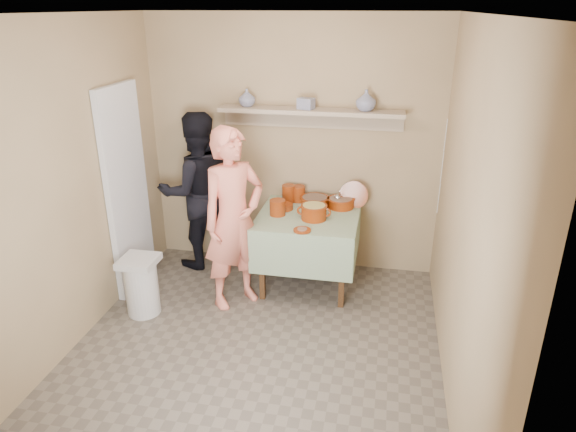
% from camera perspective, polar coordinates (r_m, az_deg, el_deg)
% --- Properties ---
extents(ground, '(3.50, 3.50, 0.00)m').
position_cam_1_polar(ground, '(4.33, -4.00, -15.37)').
color(ground, '#63594E').
rests_on(ground, ground).
extents(tile_panel, '(0.06, 0.70, 2.00)m').
position_cam_1_polar(tile_panel, '(5.15, -17.44, 2.66)').
color(tile_panel, silver).
rests_on(tile_panel, ground).
extents(plate_stack_a, '(0.13, 0.13, 0.18)m').
position_cam_1_polar(plate_stack_a, '(5.29, 0.06, 2.52)').
color(plate_stack_a, maroon).
rests_on(plate_stack_a, serving_table).
extents(plate_stack_b, '(0.14, 0.14, 0.17)m').
position_cam_1_polar(plate_stack_b, '(5.30, 1.15, 2.50)').
color(plate_stack_b, maroon).
rests_on(plate_stack_b, serving_table).
extents(bowl_stack, '(0.15, 0.15, 0.15)m').
position_cam_1_polar(bowl_stack, '(4.95, -1.17, 0.95)').
color(bowl_stack, maroon).
rests_on(bowl_stack, serving_table).
extents(empty_bowl, '(0.18, 0.18, 0.05)m').
position_cam_1_polar(empty_bowl, '(5.11, -0.44, 1.05)').
color(empty_bowl, maroon).
rests_on(empty_bowl, serving_table).
extents(propped_lid, '(0.29, 0.08, 0.28)m').
position_cam_1_polar(propped_lid, '(5.19, 7.32, 2.31)').
color(propped_lid, maroon).
rests_on(propped_lid, serving_table).
extents(vase_right, '(0.22, 0.22, 0.20)m').
position_cam_1_polar(vase_right, '(5.00, 8.66, 12.60)').
color(vase_right, navy).
rests_on(vase_right, wall_shelf).
extents(vase_left, '(0.19, 0.19, 0.17)m').
position_cam_1_polar(vase_left, '(5.18, -4.59, 12.97)').
color(vase_left, navy).
rests_on(vase_left, wall_shelf).
extents(ceramic_box, '(0.17, 0.15, 0.11)m').
position_cam_1_polar(ceramic_box, '(5.04, 2.01, 12.38)').
color(ceramic_box, navy).
rests_on(ceramic_box, wall_shelf).
extents(person_cook, '(0.72, 0.73, 1.70)m').
position_cam_1_polar(person_cook, '(4.67, -6.03, -0.38)').
color(person_cook, '#F07D67').
rests_on(person_cook, ground).
extents(person_helper, '(1.03, 0.97, 1.67)m').
position_cam_1_polar(person_helper, '(5.48, -10.02, 2.73)').
color(person_helper, black).
rests_on(person_helper, ground).
extents(room_shell, '(3.04, 3.54, 2.62)m').
position_cam_1_polar(room_shell, '(3.58, -4.69, 5.47)').
color(room_shell, tan).
rests_on(room_shell, ground).
extents(serving_table, '(0.97, 0.97, 0.76)m').
position_cam_1_polar(serving_table, '(5.04, 2.27, -1.07)').
color(serving_table, '#4C2D16').
rests_on(serving_table, ground).
extents(cazuela_meat_a, '(0.30, 0.30, 0.10)m').
position_cam_1_polar(cazuela_meat_a, '(5.19, 2.97, 1.71)').
color(cazuela_meat_a, maroon).
rests_on(cazuela_meat_a, serving_table).
extents(cazuela_meat_b, '(0.28, 0.28, 0.10)m').
position_cam_1_polar(cazuela_meat_b, '(5.17, 5.90, 1.56)').
color(cazuela_meat_b, maroon).
rests_on(cazuela_meat_b, serving_table).
extents(ladle, '(0.08, 0.26, 0.19)m').
position_cam_1_polar(ladle, '(5.14, 5.53, 2.07)').
color(ladle, silver).
rests_on(ladle, cazuela_meat_b).
extents(cazuela_rice, '(0.33, 0.25, 0.14)m').
position_cam_1_polar(cazuela_rice, '(4.86, 2.89, 0.58)').
color(cazuela_rice, maroon).
rests_on(cazuela_rice, serving_table).
extents(front_plate, '(0.16, 0.16, 0.03)m').
position_cam_1_polar(front_plate, '(4.62, 1.59, -1.56)').
color(front_plate, maroon).
rests_on(front_plate, serving_table).
extents(wall_shelf, '(1.80, 0.25, 0.21)m').
position_cam_1_polar(wall_shelf, '(5.10, 2.55, 11.34)').
color(wall_shelf, tan).
rests_on(wall_shelf, room_shell).
extents(trash_bin, '(0.32, 0.32, 0.56)m').
position_cam_1_polar(trash_bin, '(4.90, -15.96, -7.41)').
color(trash_bin, silver).
rests_on(trash_bin, ground).
extents(electrical_cord, '(0.01, 0.05, 0.90)m').
position_cam_1_polar(electrical_cord, '(5.00, 16.75, 5.20)').
color(electrical_cord, silver).
rests_on(electrical_cord, wall_shelf).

